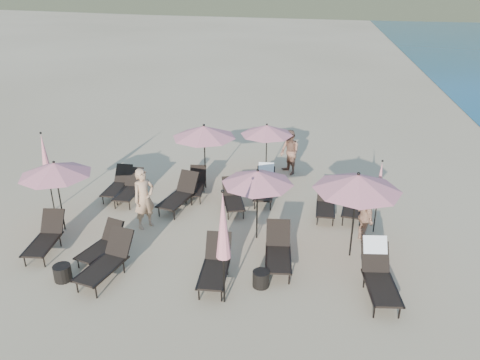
% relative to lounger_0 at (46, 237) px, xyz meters
% --- Properties ---
extents(ground, '(800.00, 800.00, 0.00)m').
position_rel_lounger_0_xyz_m(ground, '(5.12, -0.39, -0.44)').
color(ground, '#D6BA8C').
rests_on(ground, ground).
extents(lounger_0, '(0.78, 1.69, 0.94)m').
position_rel_lounger_0_xyz_m(lounger_0, '(0.00, 0.00, 0.00)').
color(lounger_0, black).
rests_on(lounger_0, ground).
extents(lounger_1, '(0.95, 1.56, 0.84)m').
position_rel_lounger_0_xyz_m(lounger_1, '(1.63, -0.04, -0.05)').
color(lounger_1, black).
rests_on(lounger_1, ground).
extents(lounger_2, '(1.05, 1.86, 1.01)m').
position_rel_lounger_0_xyz_m(lounger_2, '(2.13, -0.85, 0.03)').
color(lounger_2, black).
rests_on(lounger_2, ground).
extents(lounger_3, '(0.73, 1.72, 0.97)m').
position_rel_lounger_0_xyz_m(lounger_3, '(4.80, -0.59, 0.01)').
color(lounger_3, black).
rests_on(lounger_3, ground).
extents(lounger_4, '(0.80, 1.75, 0.97)m').
position_rel_lounger_0_xyz_m(lounger_4, '(6.27, 0.30, 0.02)').
color(lounger_4, black).
rests_on(lounger_4, ground).
extents(lounger_5, '(0.87, 1.88, 1.13)m').
position_rel_lounger_0_xyz_m(lounger_5, '(8.69, -0.44, 0.10)').
color(lounger_5, black).
rests_on(lounger_5, ground).
extents(lounger_6, '(0.63, 1.58, 0.90)m').
position_rel_lounger_0_xyz_m(lounger_6, '(1.05, 3.40, -0.02)').
color(lounger_6, black).
rests_on(lounger_6, ground).
extents(lounger_7, '(1.08, 1.85, 1.00)m').
position_rel_lounger_0_xyz_m(lounger_7, '(2.85, 3.10, 0.03)').
color(lounger_7, black).
rests_on(lounger_7, ground).
extents(lounger_8, '(0.70, 1.53, 0.86)m').
position_rel_lounger_0_xyz_m(lounger_8, '(3.15, 4.08, -0.04)').
color(lounger_8, black).
rests_on(lounger_8, ground).
extents(lounger_9, '(0.99, 1.62, 0.87)m').
position_rel_lounger_0_xyz_m(lounger_9, '(4.57, 3.27, -0.03)').
color(lounger_9, black).
rests_on(lounger_9, ground).
extents(lounger_10, '(0.67, 1.69, 1.04)m').
position_rel_lounger_0_xyz_m(lounger_10, '(5.48, 4.21, 0.06)').
color(lounger_10, black).
rests_on(lounger_10, ground).
extents(lounger_11, '(0.58, 1.48, 0.84)m').
position_rel_lounger_0_xyz_m(lounger_11, '(7.49, 3.31, -0.05)').
color(lounger_11, black).
rests_on(lounger_11, ground).
extents(lounger_12, '(0.63, 1.57, 0.90)m').
position_rel_lounger_0_xyz_m(lounger_12, '(0.55, 3.64, -0.02)').
color(lounger_12, black).
rests_on(lounger_12, ground).
extents(lounger_13, '(0.85, 1.71, 0.95)m').
position_rel_lounger_0_xyz_m(lounger_13, '(8.37, 3.43, 0.00)').
color(lounger_13, black).
rests_on(lounger_13, ground).
extents(umbrella_open_0, '(2.03, 2.03, 2.19)m').
position_rel_lounger_0_xyz_m(umbrella_open_0, '(-0.13, 1.17, 1.49)').
color(umbrella_open_0, black).
rests_on(umbrella_open_0, ground).
extents(umbrella_open_1, '(1.99, 1.99, 2.14)m').
position_rel_lounger_0_xyz_m(umbrella_open_1, '(5.55, 1.59, 1.45)').
color(umbrella_open_1, black).
rests_on(umbrella_open_1, ground).
extents(umbrella_open_2, '(2.26, 2.26, 2.43)m').
position_rel_lounger_0_xyz_m(umbrella_open_2, '(8.14, 1.08, 1.71)').
color(umbrella_open_2, black).
rests_on(umbrella_open_2, ground).
extents(umbrella_open_3, '(2.18, 2.18, 2.35)m').
position_rel_lounger_0_xyz_m(umbrella_open_3, '(3.33, 4.73, 1.63)').
color(umbrella_open_3, black).
rests_on(umbrella_open_3, ground).
extents(umbrella_open_4, '(1.91, 1.91, 2.06)m').
position_rel_lounger_0_xyz_m(umbrella_open_4, '(5.33, 6.05, 1.38)').
color(umbrella_open_4, black).
rests_on(umbrella_open_4, ground).
extents(umbrella_closed_0, '(0.33, 0.33, 2.86)m').
position_rel_lounger_0_xyz_m(umbrella_closed_0, '(5.18, -1.37, 1.55)').
color(umbrella_closed_0, black).
rests_on(umbrella_closed_0, ground).
extents(umbrella_closed_1, '(0.27, 0.27, 2.27)m').
position_rel_lounger_0_xyz_m(umbrella_closed_1, '(8.90, 2.47, 1.14)').
color(umbrella_closed_1, black).
rests_on(umbrella_closed_1, ground).
extents(umbrella_closed_2, '(0.31, 0.31, 2.62)m').
position_rel_lounger_0_xyz_m(umbrella_closed_2, '(-1.09, 2.29, 1.38)').
color(umbrella_closed_2, black).
rests_on(umbrella_closed_2, ground).
extents(side_table_0, '(0.44, 0.44, 0.41)m').
position_rel_lounger_0_xyz_m(side_table_0, '(1.08, -1.17, -0.24)').
color(side_table_0, black).
rests_on(side_table_0, ground).
extents(side_table_1, '(0.41, 0.41, 0.41)m').
position_rel_lounger_0_xyz_m(side_table_1, '(5.94, -0.64, -0.24)').
color(side_table_1, black).
rests_on(side_table_1, ground).
extents(beachgoer_a, '(0.77, 0.81, 1.86)m').
position_rel_lounger_0_xyz_m(beachgoer_a, '(2.20, 1.72, 0.49)').
color(beachgoer_a, tan).
rests_on(beachgoer_a, ground).
extents(beachgoer_b, '(1.00, 1.04, 1.68)m').
position_rel_lounger_0_xyz_m(beachgoer_b, '(6.15, 6.51, 0.40)').
color(beachgoer_b, '#8F6149').
rests_on(beachgoer_b, ground).
extents(beachgoer_c, '(0.62, 0.97, 1.54)m').
position_rel_lounger_0_xyz_m(beachgoer_c, '(8.55, 1.91, 0.33)').
color(beachgoer_c, tan).
rests_on(beachgoer_c, ground).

